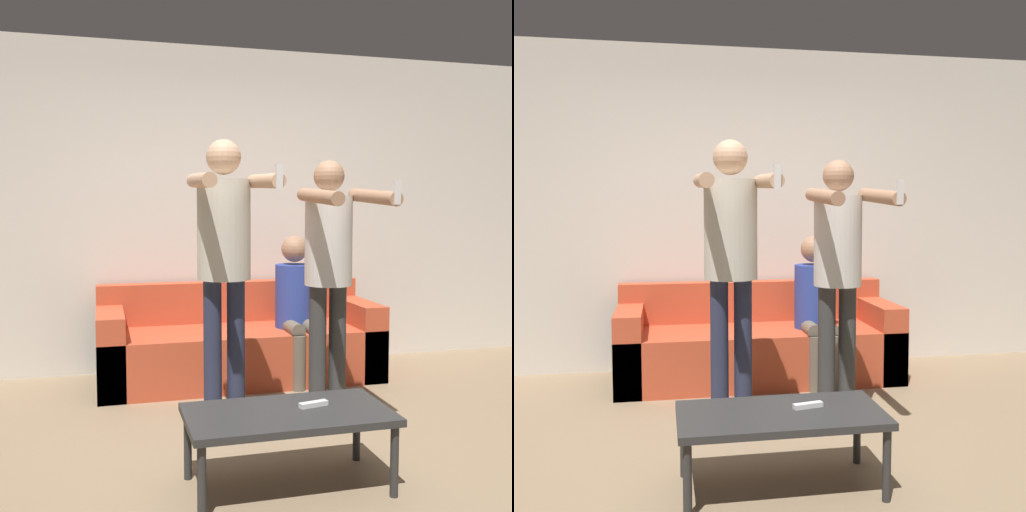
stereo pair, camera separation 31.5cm
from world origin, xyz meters
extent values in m
plane|color=#937A5B|center=(0.00, 0.00, 0.00)|extent=(14.00, 14.00, 0.00)
cube|color=silver|center=(0.00, 2.17, 1.35)|extent=(6.40, 0.06, 2.70)
cube|color=#C64C2D|center=(0.08, 1.70, 0.21)|extent=(2.19, 0.80, 0.41)
cube|color=#C64C2D|center=(0.08, 2.02, 0.58)|extent=(2.19, 0.16, 0.33)
cube|color=#C64C2D|center=(-0.92, 1.70, 0.30)|extent=(0.20, 0.80, 0.60)
cube|color=#C64C2D|center=(1.07, 1.70, 0.30)|extent=(0.20, 0.80, 0.60)
cylinder|color=#282D47|center=(-0.33, 0.66, 0.47)|extent=(0.11, 0.11, 0.93)
cylinder|color=#282D47|center=(-0.18, 0.66, 0.47)|extent=(0.11, 0.11, 0.93)
cylinder|color=beige|center=(-0.26, 0.66, 1.23)|extent=(0.32, 0.32, 0.60)
sphere|color=tan|center=(-0.26, 0.66, 1.66)|extent=(0.21, 0.21, 0.21)
cylinder|color=tan|center=(-0.44, 0.38, 1.51)|extent=(0.08, 0.55, 0.10)
cylinder|color=tan|center=(-0.08, 0.38, 1.51)|extent=(0.08, 0.55, 0.10)
cube|color=white|center=(-0.08, 0.11, 1.52)|extent=(0.04, 0.03, 0.13)
cylinder|color=#383838|center=(0.34, 0.66, 0.44)|extent=(0.11, 0.11, 0.88)
cylinder|color=#383838|center=(0.48, 0.66, 0.44)|extent=(0.11, 0.11, 0.88)
cylinder|color=silver|center=(0.41, 0.66, 1.16)|extent=(0.30, 0.30, 0.56)
sphere|color=#A87A5B|center=(0.41, 0.66, 1.56)|extent=(0.19, 0.19, 0.19)
cylinder|color=#A87A5B|center=(0.24, 0.37, 1.43)|extent=(0.08, 0.57, 0.12)
cylinder|color=#A87A5B|center=(0.58, 0.37, 1.43)|extent=(0.08, 0.57, 0.12)
cube|color=white|center=(0.58, 0.09, 1.44)|extent=(0.04, 0.04, 0.13)
cylinder|color=#6B6051|center=(0.44, 1.32, 0.21)|extent=(0.11, 0.11, 0.41)
cylinder|color=#6B6051|center=(0.58, 1.32, 0.21)|extent=(0.11, 0.11, 0.41)
cylinder|color=#6B6051|center=(0.44, 1.48, 0.44)|extent=(0.11, 0.32, 0.11)
cylinder|color=#6B6051|center=(0.58, 1.48, 0.44)|extent=(0.11, 0.32, 0.11)
cylinder|color=#2D429E|center=(0.51, 1.64, 0.66)|extent=(0.30, 0.30, 0.50)
sphere|color=#A87A5B|center=(0.51, 1.64, 1.04)|extent=(0.21, 0.21, 0.21)
cube|color=#2D2D2D|center=(-0.11, -0.16, 0.36)|extent=(0.99, 0.51, 0.04)
cylinder|color=#2D2D2D|center=(-0.57, -0.38, 0.17)|extent=(0.04, 0.04, 0.35)
cylinder|color=#2D2D2D|center=(0.35, -0.38, 0.17)|extent=(0.04, 0.04, 0.35)
cylinder|color=#2D2D2D|center=(-0.57, 0.05, 0.17)|extent=(0.04, 0.04, 0.35)
cylinder|color=#2D2D2D|center=(0.35, 0.05, 0.17)|extent=(0.04, 0.04, 0.35)
cube|color=white|center=(0.03, -0.13, 0.39)|extent=(0.15, 0.06, 0.02)
camera|label=1|loc=(-0.97, -2.85, 1.36)|focal=42.00mm
camera|label=2|loc=(-0.66, -2.92, 1.36)|focal=42.00mm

